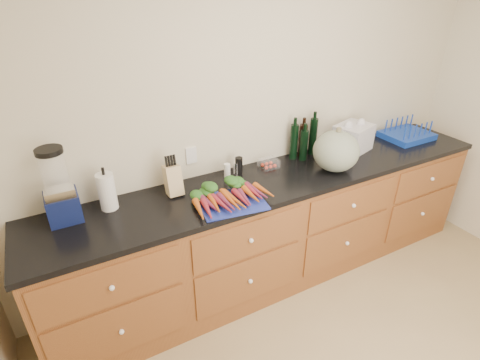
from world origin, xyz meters
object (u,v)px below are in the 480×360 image
cutting_board (231,202)px  paper_towel (107,192)px  carrots (229,195)px  dish_rack (407,134)px  blender_appliance (59,190)px  knife_block (173,180)px  tomato_box (269,164)px  squash (336,151)px

cutting_board → paper_towel: bearing=155.9°
carrots → dish_rack: 1.95m
paper_towel → dish_rack: paper_towel is taller
blender_appliance → knife_block: (0.69, -0.02, -0.10)m
blender_appliance → knife_block: blender_appliance is taller
tomato_box → dish_rack: bearing=-3.6°
carrots → knife_block: bearing=137.8°
paper_towel → tomato_box: paper_towel is taller
squash → paper_towel: bearing=170.9°
cutting_board → tomato_box: tomato_box is taller
carrots → tomato_box: 0.57m
cutting_board → squash: squash is taller
dish_rack → carrots: bearing=-174.1°
cutting_board → tomato_box: bearing=33.6°
squash → carrots: bearing=-178.8°
squash → paper_towel: (-1.63, 0.26, -0.03)m
carrots → knife_block: (-0.29, 0.26, 0.06)m
squash → blender_appliance: blender_appliance is taller
squash → paper_towel: 1.65m
cutting_board → paper_towel: (-0.72, 0.32, 0.12)m
tomato_box → dish_rack: (1.44, -0.09, 0.01)m
paper_towel → dish_rack: (2.65, -0.08, -0.08)m
paper_towel → tomato_box: bearing=0.5°
tomato_box → blender_appliance: bearing=-179.5°
cutting_board → blender_appliance: blender_appliance is taller
paper_towel → knife_block: (0.43, -0.02, -0.02)m
blender_appliance → knife_block: 0.70m
paper_towel → tomato_box: (1.21, 0.01, -0.09)m
paper_towel → knife_block: 0.43m
paper_towel → cutting_board: bearing=-24.1°
blender_appliance → paper_towel: blender_appliance is taller
squash → dish_rack: bearing=10.1°
blender_appliance → dish_rack: blender_appliance is taller
dish_rack → paper_towel: bearing=178.3°
cutting_board → tomato_box: size_ratio=3.02×
tomato_box → carrots: bearing=-149.6°
squash → knife_block: bearing=168.6°
dish_rack → tomato_box: bearing=176.4°
squash → dish_rack: (1.02, 0.18, -0.12)m
carrots → squash: squash is taller
carrots → knife_block: 0.39m
knife_block → dish_rack: (2.22, -0.06, -0.06)m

